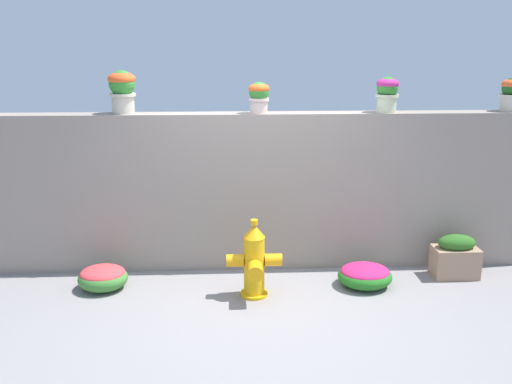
% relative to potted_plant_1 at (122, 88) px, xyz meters
% --- Properties ---
extents(ground_plane, '(24.00, 24.00, 0.00)m').
position_rel_potted_plant_1_xyz_m(ground_plane, '(1.44, -1.13, -2.04)').
color(ground_plane, gray).
extents(stone_wall, '(6.52, 0.28, 1.77)m').
position_rel_potted_plant_1_xyz_m(stone_wall, '(1.44, -0.01, -1.16)').
color(stone_wall, gray).
rests_on(stone_wall, ground).
extents(potted_plant_1, '(0.29, 0.29, 0.46)m').
position_rel_potted_plant_1_xyz_m(potted_plant_1, '(0.00, 0.00, 0.00)').
color(potted_plant_1, '#BDB39F').
rests_on(potted_plant_1, stone_wall).
extents(potted_plant_2, '(0.23, 0.23, 0.33)m').
position_rel_potted_plant_1_xyz_m(potted_plant_2, '(1.46, -0.04, -0.08)').
color(potted_plant_2, beige).
rests_on(potted_plant_2, stone_wall).
extents(potted_plant_3, '(0.25, 0.25, 0.38)m').
position_rel_potted_plant_1_xyz_m(potted_plant_3, '(2.86, -0.02, -0.05)').
color(potted_plant_3, beige).
rests_on(potted_plant_3, stone_wall).
extents(potted_plant_4, '(0.27, 0.27, 0.37)m').
position_rel_potted_plant_1_xyz_m(potted_plant_4, '(4.26, 0.01, -0.07)').
color(potted_plant_4, beige).
rests_on(potted_plant_4, stone_wall).
extents(fire_hydrant, '(0.56, 0.44, 0.81)m').
position_rel_potted_plant_1_xyz_m(fire_hydrant, '(1.37, -0.84, -1.68)').
color(fire_hydrant, '#EBAE11').
rests_on(fire_hydrant, ground).
extents(flower_bush_left, '(0.52, 0.47, 0.26)m').
position_rel_potted_plant_1_xyz_m(flower_bush_left, '(-0.21, -0.59, -1.91)').
color(flower_bush_left, '#408033').
rests_on(flower_bush_left, ground).
extents(flower_bush_right, '(0.58, 0.52, 0.24)m').
position_rel_potted_plant_1_xyz_m(flower_bush_right, '(2.56, -0.65, -1.92)').
color(flower_bush_right, '#257221').
rests_on(flower_bush_right, ground).
extents(planter_box, '(0.49, 0.29, 0.49)m').
position_rel_potted_plant_1_xyz_m(planter_box, '(3.60, -0.45, -1.81)').
color(planter_box, '#A07D62').
rests_on(planter_box, ground).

